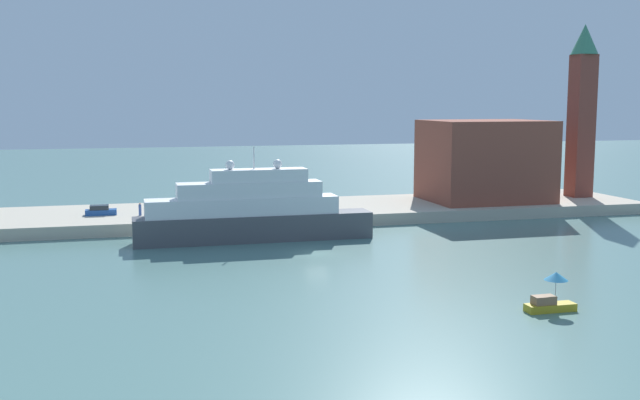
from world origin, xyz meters
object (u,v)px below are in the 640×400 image
(bell_tower, at_px, (582,104))
(parked_car, at_px, (101,211))
(large_yacht, at_px, (251,212))
(harbor_building, at_px, (485,161))
(mooring_bollard, at_px, (306,212))
(small_motorboat, at_px, (551,295))
(person_figure, at_px, (140,210))

(bell_tower, relative_size, parked_car, 6.66)
(large_yacht, relative_size, bell_tower, 1.06)
(harbor_building, relative_size, bell_tower, 0.65)
(mooring_bollard, bearing_deg, large_yacht, -137.67)
(large_yacht, bearing_deg, mooring_bollard, 42.33)
(small_motorboat, xyz_separation_m, bell_tower, (36.96, 52.24, 14.82))
(harbor_building, xyz_separation_m, bell_tower, (16.57, 0.48, 8.48))
(large_yacht, xyz_separation_m, parked_car, (-17.64, 15.15, -1.28))
(parked_car, bearing_deg, person_figure, -20.87)
(large_yacht, bearing_deg, bell_tower, 16.52)
(small_motorboat, distance_m, bell_tower, 65.69)
(large_yacht, relative_size, harbor_building, 1.64)
(small_motorboat, relative_size, harbor_building, 0.24)
(person_figure, bearing_deg, parked_car, 159.13)
(bell_tower, bearing_deg, small_motorboat, -125.28)
(harbor_building, bearing_deg, small_motorboat, -111.50)
(parked_car, height_order, mooring_bollard, parked_car)
(bell_tower, height_order, mooring_bollard, bell_tower)
(large_yacht, distance_m, person_figure, 18.29)
(large_yacht, height_order, person_figure, large_yacht)
(small_motorboat, distance_m, harbor_building, 55.99)
(harbor_building, height_order, person_figure, harbor_building)
(harbor_building, relative_size, person_figure, 10.16)
(large_yacht, height_order, small_motorboat, large_yacht)
(small_motorboat, bearing_deg, bell_tower, 54.72)
(bell_tower, relative_size, mooring_bollard, 31.69)
(parked_car, bearing_deg, mooring_bollard, -15.53)
(large_yacht, height_order, mooring_bollard, large_yacht)
(large_yacht, xyz_separation_m, harbor_building, (38.32, 15.80, 4.20))
(small_motorboat, bearing_deg, parked_car, 124.83)
(person_figure, bearing_deg, bell_tower, 2.59)
(large_yacht, xyz_separation_m, mooring_bollard, (8.63, 7.86, -1.42))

